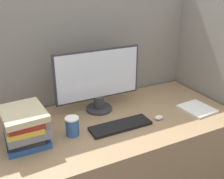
% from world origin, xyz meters
% --- Properties ---
extents(cubicle_panel_rear, '(2.00, 0.04, 1.69)m').
position_xyz_m(cubicle_panel_rear, '(0.00, 0.83, 0.85)').
color(cubicle_panel_rear, gray).
rests_on(cubicle_panel_rear, ground_plane).
extents(cubicle_panel_right, '(0.04, 0.85, 1.69)m').
position_xyz_m(cubicle_panel_right, '(0.84, 0.43, 0.85)').
color(cubicle_panel_right, gray).
rests_on(cubicle_panel_right, ground_plane).
extents(desk, '(1.60, 0.79, 0.76)m').
position_xyz_m(desk, '(0.00, 0.40, 0.38)').
color(desk, '#937551').
rests_on(desk, ground_plane).
extents(monitor, '(0.62, 0.19, 0.45)m').
position_xyz_m(monitor, '(-0.07, 0.58, 0.99)').
color(monitor, '#333338').
rests_on(monitor, desk).
extents(keyboard, '(0.41, 0.13, 0.02)m').
position_xyz_m(keyboard, '(-0.04, 0.30, 0.77)').
color(keyboard, black).
rests_on(keyboard, desk).
extents(mouse, '(0.06, 0.04, 0.03)m').
position_xyz_m(mouse, '(0.24, 0.27, 0.78)').
color(mouse, silver).
rests_on(mouse, desk).
extents(coffee_cup, '(0.09, 0.09, 0.12)m').
position_xyz_m(coffee_cup, '(-0.35, 0.35, 0.82)').
color(coffee_cup, '#335999').
rests_on(coffee_cup, desk).
extents(book_stack, '(0.25, 0.30, 0.21)m').
position_xyz_m(book_stack, '(-0.61, 0.39, 0.87)').
color(book_stack, '#264C8C').
rests_on(book_stack, desk).
extents(paper_pile, '(0.22, 0.24, 0.02)m').
position_xyz_m(paper_pile, '(0.57, 0.26, 0.77)').
color(paper_pile, white).
rests_on(paper_pile, desk).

